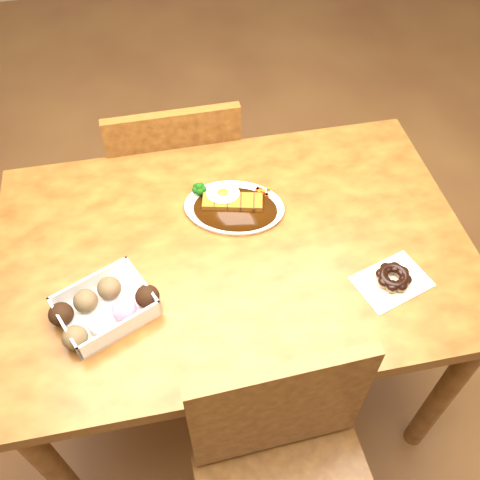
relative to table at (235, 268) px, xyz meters
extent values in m
plane|color=brown|center=(0.00, 0.00, -0.65)|extent=(6.00, 6.00, 0.00)
cube|color=#4B270F|center=(0.00, 0.00, 0.08)|extent=(1.20, 0.80, 0.04)
cylinder|color=#4B270F|center=(-0.54, -0.34, -0.30)|extent=(0.06, 0.06, 0.71)
cylinder|color=#4B270F|center=(0.54, -0.34, -0.30)|extent=(0.06, 0.06, 0.71)
cylinder|color=#4B270F|center=(-0.54, 0.34, -0.30)|extent=(0.06, 0.06, 0.71)
cylinder|color=#4B270F|center=(0.54, 0.34, -0.30)|extent=(0.06, 0.06, 0.71)
cube|color=#4B270F|center=(-0.11, 0.60, -0.22)|extent=(0.42, 0.42, 0.04)
cylinder|color=#4B270F|center=(0.06, 0.77, -0.45)|extent=(0.04, 0.04, 0.41)
cylinder|color=#4B270F|center=(-0.28, 0.77, -0.45)|extent=(0.04, 0.04, 0.41)
cylinder|color=#4B270F|center=(0.07, 0.43, -0.45)|extent=(0.04, 0.04, 0.41)
cylinder|color=#4B270F|center=(-0.27, 0.43, -0.45)|extent=(0.04, 0.04, 0.41)
cube|color=#4B270F|center=(-0.10, 0.41, 0.02)|extent=(0.40, 0.03, 0.40)
cylinder|color=#4B270F|center=(0.19, -0.42, -0.45)|extent=(0.04, 0.04, 0.41)
cube|color=#4B270F|center=(0.02, -0.41, 0.02)|extent=(0.40, 0.05, 0.40)
ellipsoid|color=white|center=(0.02, 0.12, 0.10)|extent=(0.31, 0.26, 0.01)
ellipsoid|color=black|center=(0.02, 0.11, 0.11)|extent=(0.26, 0.22, 0.01)
cube|color=#6B380C|center=(0.02, 0.13, 0.12)|extent=(0.17, 0.09, 0.02)
ellipsoid|color=white|center=(0.00, 0.16, 0.13)|extent=(0.11, 0.10, 0.01)
ellipsoid|color=#FFB214|center=(0.00, 0.16, 0.13)|extent=(0.03, 0.03, 0.02)
cube|color=white|center=(-0.33, -0.14, 0.13)|extent=(0.25, 0.23, 0.05)
ellipsoid|color=black|center=(-0.39, -0.21, 0.13)|extent=(0.06, 0.06, 0.05)
ellipsoid|color=beige|center=(-0.34, -0.18, 0.13)|extent=(0.06, 0.06, 0.05)
ellipsoid|color=pink|center=(-0.28, -0.16, 0.13)|extent=(0.06, 0.06, 0.05)
ellipsoid|color=black|center=(-0.23, -0.13, 0.13)|extent=(0.06, 0.06, 0.05)
ellipsoid|color=black|center=(-0.42, -0.14, 0.13)|extent=(0.06, 0.06, 0.05)
ellipsoid|color=black|center=(-0.37, -0.12, 0.13)|extent=(0.06, 0.06, 0.05)
ellipsoid|color=black|center=(-0.31, -0.09, 0.13)|extent=(0.06, 0.06, 0.05)
cube|color=silver|center=(0.35, -0.19, 0.10)|extent=(0.20, 0.17, 0.00)
torus|color=olive|center=(0.35, -0.19, 0.12)|extent=(0.10, 0.10, 0.03)
torus|color=black|center=(0.35, -0.19, 0.12)|extent=(0.09, 0.09, 0.02)
camera|label=1|loc=(-0.15, -0.83, 1.16)|focal=40.00mm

